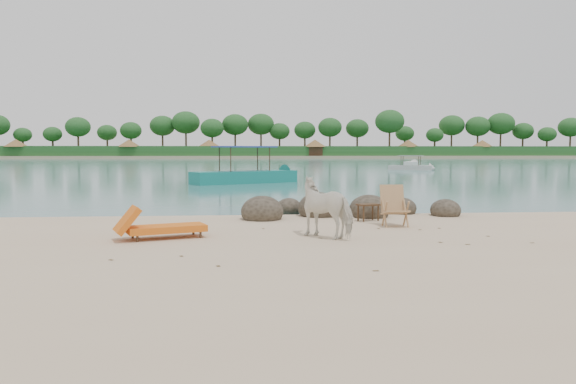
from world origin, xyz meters
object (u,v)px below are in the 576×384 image
(deck_chair, at_px, (395,207))
(boat_near, at_px, (245,152))
(side_table, at_px, (368,214))
(cow, at_px, (328,208))
(boulders, at_px, (336,210))
(lounge_chair, at_px, (166,225))

(deck_chair, relative_size, boat_near, 0.14)
(side_table, height_order, boat_near, boat_near)
(cow, height_order, boat_near, boat_near)
(deck_chair, bearing_deg, boat_near, 100.56)
(cow, height_order, deck_chair, cow)
(boulders, relative_size, boat_near, 0.85)
(side_table, xyz_separation_m, deck_chair, (0.43, -1.14, 0.29))
(boulders, xyz_separation_m, boat_near, (-2.47, 18.27, 1.64))
(boulders, height_order, lounge_chair, boulders)
(boulders, xyz_separation_m, cow, (-0.85, -3.91, 0.47))
(side_table, bearing_deg, deck_chair, -88.78)
(deck_chair, distance_m, boat_near, 21.02)
(boulders, relative_size, deck_chair, 6.20)
(side_table, height_order, deck_chair, deck_chair)
(cow, relative_size, boat_near, 0.21)
(boulders, distance_m, deck_chair, 2.66)
(cow, distance_m, deck_chair, 2.46)
(cow, bearing_deg, boulders, -145.06)
(lounge_chair, xyz_separation_m, deck_chair, (5.47, 1.40, 0.21))
(boat_near, bearing_deg, lounge_chair, -123.92)
(lounge_chair, bearing_deg, boulders, 21.09)
(lounge_chair, relative_size, boat_near, 0.28)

